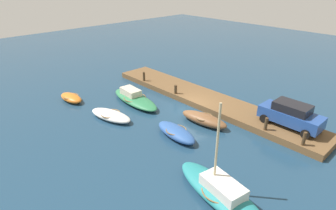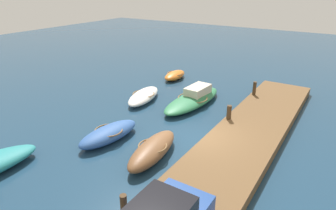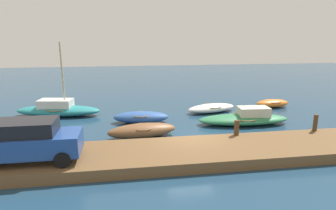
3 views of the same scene
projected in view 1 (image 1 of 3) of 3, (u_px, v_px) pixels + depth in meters
ground_plane at (191, 109)px, 24.25m from camera, size 84.00×84.00×0.00m
dock_platform at (206, 100)px, 25.33m from camera, size 21.33×3.35×0.51m
motorboat_green at (134, 98)px, 25.24m from camera, size 6.07×2.30×1.14m
sailboat_teal at (221, 192)px, 14.41m from camera, size 6.29×2.86×5.28m
rowboat_blue at (176, 132)px, 19.94m from camera, size 3.80×1.77×0.74m
dinghy_orange at (71, 98)px, 25.52m from camera, size 2.86×1.47×0.64m
rowboat_brown at (204, 119)px, 21.64m from camera, size 4.07×1.78×0.81m
rowboat_white at (111, 115)px, 22.42m from camera, size 4.13×2.34×0.62m
mooring_post_west at (304, 139)px, 18.05m from camera, size 0.22×0.22×0.94m
mooring_post_mid_west at (266, 124)px, 19.80m from camera, size 0.23×0.23×0.94m
mooring_post_mid_east at (176, 89)px, 25.78m from camera, size 0.27×0.27×0.81m
mooring_post_east at (144, 76)px, 28.79m from camera, size 0.23×0.23×0.93m
parked_car at (291, 115)px, 20.12m from camera, size 4.33×1.94×1.78m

